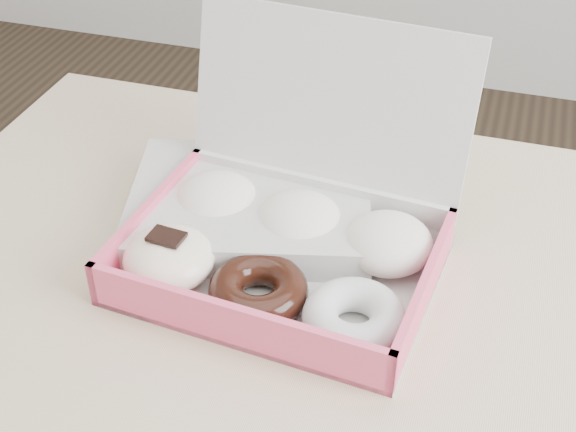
% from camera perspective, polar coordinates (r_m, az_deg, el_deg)
% --- Properties ---
extents(table, '(1.20, 0.80, 0.75)m').
position_cam_1_polar(table, '(0.87, 7.85, -11.92)').
color(table, tan).
rests_on(table, ground).
extents(donut_box, '(0.35, 0.32, 0.23)m').
position_cam_1_polar(donut_box, '(0.85, -0.30, -1.47)').
color(donut_box, silver).
rests_on(donut_box, table).
extents(newspapers, '(0.32, 0.28, 0.04)m').
position_cam_1_polar(newspapers, '(0.92, -2.68, 0.63)').
color(newspapers, silver).
rests_on(newspapers, table).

